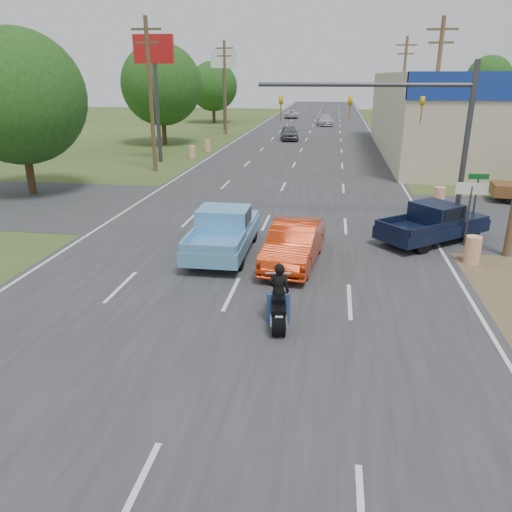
% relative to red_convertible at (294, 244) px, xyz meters
% --- Properties ---
extents(ground, '(200.00, 200.00, 0.00)m').
position_rel_red_convertible_xyz_m(ground, '(-1.68, -10.93, -0.76)').
color(ground, '#2B431B').
rests_on(ground, ground).
extents(main_road, '(15.00, 180.00, 0.02)m').
position_rel_red_convertible_xyz_m(main_road, '(-1.68, 29.07, -0.75)').
color(main_road, '#2D2D30').
rests_on(main_road, ground).
extents(cross_road, '(120.00, 10.00, 0.02)m').
position_rel_red_convertible_xyz_m(cross_road, '(-1.68, 7.07, -0.75)').
color(cross_road, '#2D2D30').
rests_on(cross_road, ground).
extents(utility_pole_2, '(2.00, 0.28, 10.00)m').
position_rel_red_convertible_xyz_m(utility_pole_2, '(7.82, 20.07, 4.56)').
color(utility_pole_2, '#4C3823').
rests_on(utility_pole_2, ground).
extents(utility_pole_3, '(2.00, 0.28, 10.00)m').
position_rel_red_convertible_xyz_m(utility_pole_3, '(7.82, 38.07, 4.56)').
color(utility_pole_3, '#4C3823').
rests_on(utility_pole_3, ground).
extents(utility_pole_5, '(2.00, 0.28, 10.00)m').
position_rel_red_convertible_xyz_m(utility_pole_5, '(-11.18, 17.07, 4.56)').
color(utility_pole_5, '#4C3823').
rests_on(utility_pole_5, ground).
extents(utility_pole_6, '(2.00, 0.28, 10.00)m').
position_rel_red_convertible_xyz_m(utility_pole_6, '(-11.18, 41.07, 4.56)').
color(utility_pole_6, '#4C3823').
rests_on(utility_pole_6, ground).
extents(tree_0, '(7.14, 7.14, 8.84)m').
position_rel_red_convertible_xyz_m(tree_0, '(-15.68, 9.07, 4.51)').
color(tree_0, '#422D19').
rests_on(tree_0, ground).
extents(tree_1, '(7.56, 7.56, 9.36)m').
position_rel_red_convertible_xyz_m(tree_1, '(-15.18, 31.07, 4.82)').
color(tree_1, '#422D19').
rests_on(tree_1, ground).
extents(tree_2, '(6.72, 6.72, 8.32)m').
position_rel_red_convertible_xyz_m(tree_2, '(-15.88, 55.07, 4.19)').
color(tree_2, '#422D19').
rests_on(tree_2, ground).
extents(tree_5, '(7.98, 7.98, 9.88)m').
position_rel_red_convertible_xyz_m(tree_5, '(28.32, 84.07, 5.13)').
color(tree_5, '#422D19').
rests_on(tree_5, ground).
extents(tree_6, '(8.82, 8.82, 10.92)m').
position_rel_red_convertible_xyz_m(tree_6, '(-31.68, 84.07, 5.75)').
color(tree_6, '#422D19').
rests_on(tree_6, ground).
extents(barrel_0, '(0.56, 0.56, 1.00)m').
position_rel_red_convertible_xyz_m(barrel_0, '(6.32, 1.07, -0.26)').
color(barrel_0, orange).
rests_on(barrel_0, ground).
extents(barrel_1, '(0.56, 0.56, 1.00)m').
position_rel_red_convertible_xyz_m(barrel_1, '(6.72, 9.57, -0.26)').
color(barrel_1, orange).
rests_on(barrel_1, ground).
extents(barrel_2, '(0.56, 0.56, 1.00)m').
position_rel_red_convertible_xyz_m(barrel_2, '(-10.18, 23.07, -0.26)').
color(barrel_2, orange).
rests_on(barrel_2, ground).
extents(barrel_3, '(0.56, 0.56, 1.00)m').
position_rel_red_convertible_xyz_m(barrel_3, '(-9.88, 27.07, -0.26)').
color(barrel_3, orange).
rests_on(barrel_3, ground).
extents(pole_sign_left_near, '(3.00, 0.35, 9.20)m').
position_rel_red_convertible_xyz_m(pole_sign_left_near, '(-12.18, 21.07, 6.41)').
color(pole_sign_left_near, '#3F3F44').
rests_on(pole_sign_left_near, ground).
extents(pole_sign_left_far, '(3.00, 0.35, 9.20)m').
position_rel_red_convertible_xyz_m(pole_sign_left_far, '(-12.18, 45.07, 6.41)').
color(pole_sign_left_far, '#3F3F44').
rests_on(pole_sign_left_far, ground).
extents(lane_sign, '(1.20, 0.08, 2.52)m').
position_rel_red_convertible_xyz_m(lane_sign, '(6.52, 3.07, 1.14)').
color(lane_sign, '#3F3F44').
rests_on(lane_sign, ground).
extents(street_name_sign, '(0.80, 0.08, 2.61)m').
position_rel_red_convertible_xyz_m(street_name_sign, '(7.12, 4.57, 0.85)').
color(street_name_sign, '#3F3F44').
rests_on(street_name_sign, ground).
extents(signal_mast, '(9.12, 0.40, 7.00)m').
position_rel_red_convertible_xyz_m(signal_mast, '(4.14, 6.07, 4.04)').
color(signal_mast, '#3F3F44').
rests_on(signal_mast, ground).
extents(red_convertible, '(2.11, 4.76, 1.52)m').
position_rel_red_convertible_xyz_m(red_convertible, '(0.00, 0.00, 0.00)').
color(red_convertible, '#AF2608').
rests_on(red_convertible, ground).
extents(motorcycle, '(0.76, 2.33, 1.18)m').
position_rel_red_convertible_xyz_m(motorcycle, '(-0.04, -4.66, -0.24)').
color(motorcycle, black).
rests_on(motorcycle, ground).
extents(rider, '(0.65, 0.47, 1.65)m').
position_rel_red_convertible_xyz_m(rider, '(-0.05, -4.60, 0.07)').
color(rider, black).
rests_on(rider, ground).
extents(blue_pickup, '(2.05, 5.28, 1.75)m').
position_rel_red_convertible_xyz_m(blue_pickup, '(-2.71, 0.88, 0.12)').
color(blue_pickup, black).
rests_on(blue_pickup, ground).
extents(navy_pickup, '(4.86, 4.50, 1.59)m').
position_rel_red_convertible_xyz_m(navy_pickup, '(5.41, 3.44, 0.04)').
color(navy_pickup, black).
rests_on(navy_pickup, ground).
extents(distant_car_grey, '(2.33, 4.54, 1.48)m').
position_rel_red_convertible_xyz_m(distant_car_grey, '(-3.43, 36.45, -0.02)').
color(distant_car_grey, '#505155').
rests_on(distant_car_grey, ground).
extents(distant_car_silver, '(2.42, 5.09, 1.43)m').
position_rel_red_convertible_xyz_m(distant_car_silver, '(-0.09, 53.41, -0.04)').
color(distant_car_silver, '#BABABF').
rests_on(distant_car_silver, ground).
extents(distant_car_white, '(2.36, 4.61, 1.25)m').
position_rel_red_convertible_xyz_m(distant_car_white, '(-5.67, 65.16, -0.14)').
color(distant_car_white, silver).
rests_on(distant_car_white, ground).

